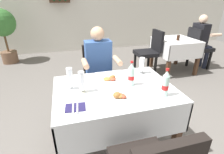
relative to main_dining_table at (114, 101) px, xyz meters
The scene contains 18 objects.
ground_plane 0.60m from the main_dining_table, 71.57° to the right, with size 11.00×11.00×0.00m, color #66605B.
main_dining_table is the anchor object (origin of this frame).
chair_far_diner_seat 0.84m from the main_dining_table, 90.00° to the left, with size 0.44×0.50×0.97m.
seated_diner_far 0.74m from the main_dining_table, 90.90° to the left, with size 0.50×0.46×1.26m.
plate_near_camera 0.28m from the main_dining_table, 92.92° to the right, with size 0.25×0.25×0.06m.
plate_far_diner 0.25m from the main_dining_table, 87.53° to the left, with size 0.23×0.23×0.05m.
beer_glass_left 0.43m from the main_dining_table, behind, with size 0.07×0.07×0.22m.
beer_glass_middle 0.53m from the main_dining_table, 167.05° to the left, with size 0.07×0.07×0.23m.
beer_glass_right 0.57m from the main_dining_table, 32.97° to the left, with size 0.07×0.07×0.20m.
cola_bottle_primary 0.57m from the main_dining_table, 33.82° to the right, with size 0.07×0.07×0.28m.
cola_bottle_secondary 0.34m from the main_dining_table, ahead, with size 0.07×0.07×0.27m.
napkin_cutlery_set 0.52m from the main_dining_table, 149.15° to the right, with size 0.18×0.19×0.01m.
background_dining_table 2.66m from the main_dining_table, 42.73° to the left, with size 0.83×0.85×0.75m.
background_chair_left 2.24m from the main_dining_table, 53.59° to the left, with size 0.50×0.44×0.97m.
background_chair_right 3.15m from the main_dining_table, 35.00° to the left, with size 0.50×0.44×0.97m.
background_patron 3.19m from the main_dining_table, 34.50° to the left, with size 0.46×0.50×1.26m.
background_table_tumbler 2.58m from the main_dining_table, 41.50° to the left, with size 0.06×0.06×0.11m, color black.
potted_plant_corner 3.96m from the main_dining_table, 118.69° to the left, with size 0.67×0.67×1.37m.
Camera 1 is at (-0.49, -1.40, 1.62)m, focal length 27.87 mm.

